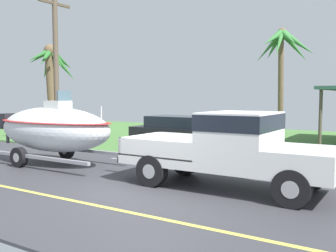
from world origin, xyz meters
name	(u,v)px	position (x,y,z in m)	size (l,w,h in m)	color
ground	(262,149)	(0.00, 8.38, -0.01)	(36.00, 22.00, 0.11)	#38383D
pickup_truck_towing	(239,147)	(1.88, 1.07, 1.04)	(5.50, 1.99, 1.89)	silver
boat_on_trailer	(53,129)	(-4.68, 1.07, 1.18)	(6.06, 2.22, 2.45)	gray
parked_sedan_near	(182,132)	(-3.20, 7.03, 0.67)	(4.71, 1.86, 1.38)	black
palm_tree_near_right	(283,50)	(-0.53, 13.26, 4.72)	(3.23, 3.24, 5.93)	brown
palm_tree_mid	(52,70)	(-11.09, 6.59, 3.68)	(2.52, 3.22, 5.04)	brown
utility_pole	(56,65)	(-8.71, 4.80, 3.71)	(0.24, 1.80, 7.13)	brown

